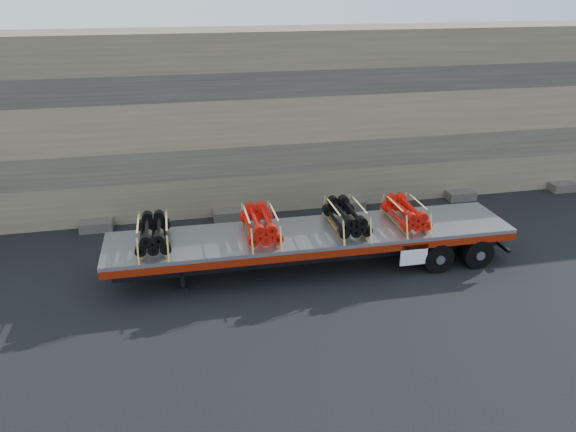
# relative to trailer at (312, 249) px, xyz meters

# --- Properties ---
(ground) EXTENTS (120.00, 120.00, 0.00)m
(ground) POSITION_rel_trailer_xyz_m (0.82, -0.08, -0.65)
(ground) COLOR black
(ground) RESTS_ON ground
(rock_wall) EXTENTS (44.00, 3.00, 7.00)m
(rock_wall) POSITION_rel_trailer_xyz_m (0.82, 6.42, 2.85)
(rock_wall) COLOR #7A6B54
(rock_wall) RESTS_ON ground
(trailer) EXTENTS (13.01, 2.64, 1.30)m
(trailer) POSITION_rel_trailer_xyz_m (0.00, 0.00, 0.00)
(trailer) COLOR #A6A8AD
(trailer) RESTS_ON ground
(bundle_front) EXTENTS (1.04, 2.05, 0.72)m
(bundle_front) POSITION_rel_trailer_xyz_m (-4.94, 0.06, 1.01)
(bundle_front) COLOR black
(bundle_front) RESTS_ON trailer
(bundle_midfront) EXTENTS (1.08, 2.12, 0.75)m
(bundle_midfront) POSITION_rel_trailer_xyz_m (-1.67, 0.02, 1.02)
(bundle_midfront) COLOR red
(bundle_midfront) RESTS_ON trailer
(bundle_midrear) EXTENTS (1.08, 2.12, 0.75)m
(bundle_midrear) POSITION_rel_trailer_xyz_m (1.12, -0.01, 1.02)
(bundle_midrear) COLOR black
(bundle_midrear) RESTS_ON trailer
(bundle_rear) EXTENTS (1.01, 1.99, 0.70)m
(bundle_rear) POSITION_rel_trailer_xyz_m (3.15, -0.04, 1.00)
(bundle_rear) COLOR red
(bundle_rear) RESTS_ON trailer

